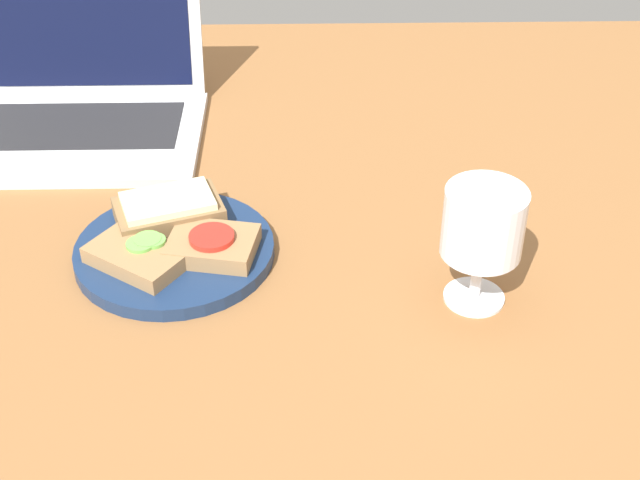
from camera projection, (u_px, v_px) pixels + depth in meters
wooden_table at (278, 287)px, 98.08cm from camera, size 140.00×140.00×3.00cm
plate at (175, 251)px, 99.53cm from camera, size 22.26×22.26×1.60cm
sandwich_with_tomato at (212, 245)px, 97.29cm from camera, size 10.60×8.86×2.60cm
sandwich_with_cheese at (169, 211)px, 101.81cm from camera, size 13.63×10.87×3.31cm
sandwich_with_cucumber at (138, 255)px, 95.94cm from camera, size 12.39×11.39×2.35cm
wine_glass at (483, 228)px, 88.68cm from camera, size 8.29×8.29×13.42cm
laptop at (79, 100)px, 122.27cm from camera, size 33.55×27.97×19.43cm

